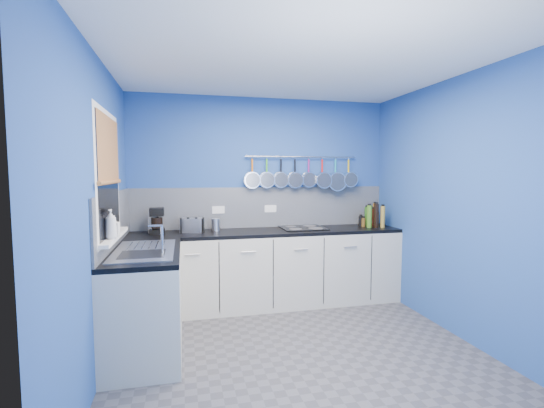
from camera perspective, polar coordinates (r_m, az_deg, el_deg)
name	(u,v)px	position (r m, az deg, el deg)	size (l,w,h in m)	color
floor	(297,351)	(3.63, 3.74, -21.26)	(3.20, 3.00, 0.02)	#47474C
ceiling	(298,62)	(3.39, 3.98, 20.67)	(3.20, 3.00, 0.02)	white
wall_back	(262,199)	(4.74, -1.51, 0.74)	(3.20, 0.02, 2.50)	#244994
wall_front	(390,241)	(1.90, 17.41, -5.41)	(3.20, 0.02, 2.50)	#244994
wall_left	(97,216)	(3.20, -24.91, -1.59)	(0.02, 3.00, 2.50)	#244994
wall_right	(457,207)	(4.05, 26.18, -0.41)	(0.02, 3.00, 2.50)	#244994
backsplash_back	(262,207)	(4.72, -1.46, -0.48)	(3.20, 0.02, 0.50)	gray
backsplash_left	(114,219)	(3.79, -22.70, -2.12)	(0.02, 1.80, 0.50)	gray
cabinet_run_back	(267,269)	(4.57, -0.69, -9.84)	(3.20, 0.60, 0.86)	beige
worktop_back	(267,232)	(4.48, -0.70, -4.25)	(3.20, 0.60, 0.04)	black
cabinet_run_left	(146,303)	(3.62, -18.50, -14.01)	(0.60, 1.20, 0.86)	beige
worktop_left	(145,253)	(3.50, -18.69, -7.02)	(0.60, 1.20, 0.04)	black
window_frame	(108,176)	(3.47, -23.51, 3.88)	(0.01, 1.00, 1.10)	white
window_glass	(109,176)	(3.47, -23.43, 3.88)	(0.01, 0.90, 1.00)	black
bamboo_blind	(109,149)	(3.47, -23.42, 7.59)	(0.01, 0.90, 0.55)	#BF7444
window_sill	(113,236)	(3.51, -22.83, -4.55)	(0.10, 0.98, 0.03)	white
sink_unit	(145,250)	(3.50, -18.70, -6.63)	(0.50, 0.95, 0.01)	silver
mixer_tap	(162,239)	(3.29, -16.27, -5.06)	(0.12, 0.08, 0.26)	silver
socket_left	(218,210)	(4.63, -8.10, -0.88)	(0.15, 0.01, 0.09)	white
socket_right	(270,209)	(4.73, -0.24, -0.71)	(0.15, 0.01, 0.09)	white
pot_rail	(302,157)	(4.80, 4.52, 7.12)	(0.02, 0.02, 1.45)	silver
soap_bottle_a	(111,224)	(3.28, -23.18, -2.80)	(0.09, 0.09, 0.24)	white
soap_bottle_b	(114,226)	(3.42, -22.75, -3.06)	(0.08, 0.08, 0.17)	white
paper_towel	(153,222)	(4.47, -17.55, -2.66)	(0.11, 0.11, 0.24)	white
coffee_maker	(157,221)	(4.40, -16.99, -2.45)	(0.16, 0.18, 0.29)	black
toaster	(192,225)	(4.42, -11.97, -3.16)	(0.25, 0.14, 0.16)	silver
canister	(216,225)	(4.48, -8.51, -3.10)	(0.10, 0.10, 0.14)	silver
hob	(303,228)	(4.64, 4.69, -3.63)	(0.52, 0.46, 0.01)	black
pan_0	(252,172)	(4.63, -2.99, 4.79)	(0.20, 0.05, 0.39)	silver
pan_1	(267,172)	(4.67, -0.79, 4.82)	(0.20, 0.06, 0.39)	silver
pan_2	(281,172)	(4.71, 1.38, 4.82)	(0.20, 0.05, 0.39)	silver
pan_3	(295,172)	(4.76, 3.50, 4.78)	(0.20, 0.07, 0.39)	silver
pan_4	(309,172)	(4.81, 5.58, 4.80)	(0.20, 0.07, 0.39)	silver
pan_5	(322,173)	(4.87, 7.60, 4.71)	(0.21, 0.11, 0.40)	silver
pan_6	(335,174)	(4.94, 9.57, 4.46)	(0.25, 0.11, 0.44)	silver
pan_7	(349,172)	(5.01, 11.50, 4.72)	(0.20, 0.11, 0.39)	silver
condiment_0	(375,214)	(5.07, 15.34, -1.51)	(0.07, 0.07, 0.28)	#8C5914
condiment_1	(366,216)	(5.03, 14.09, -1.80)	(0.05, 0.05, 0.24)	#265919
condiment_2	(361,221)	(4.98, 13.27, -2.51)	(0.06, 0.06, 0.13)	black
condiment_3	(377,219)	(4.99, 15.57, -2.20)	(0.05, 0.05, 0.18)	brown
condiment_4	(372,217)	(4.97, 14.84, -1.96)	(0.07, 0.07, 0.23)	#4C190C
condiment_5	(363,222)	(4.91, 13.66, -2.69)	(0.05, 0.05, 0.11)	brown
condiment_6	(383,217)	(4.89, 16.38, -1.86)	(0.06, 0.06, 0.27)	olive
condiment_7	(376,216)	(4.84, 15.47, -1.72)	(0.06, 0.06, 0.30)	black
condiment_8	(369,216)	(4.84, 14.50, -1.83)	(0.06, 0.06, 0.28)	#3F721E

